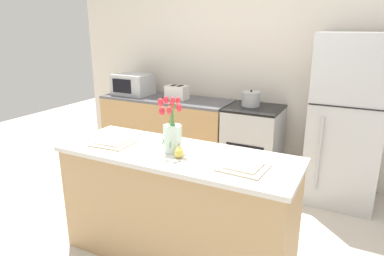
{
  "coord_description": "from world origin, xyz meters",
  "views": [
    {
      "loc": [
        1.18,
        -2.05,
        1.78
      ],
      "look_at": [
        0.0,
        0.25,
        1.0
      ],
      "focal_mm": 32.0,
      "sensor_mm": 36.0,
      "label": 1
    }
  ],
  "objects_px": {
    "toaster": "(177,92)",
    "microwave": "(133,84)",
    "cooking_pot": "(251,99)",
    "plate_setting_right": "(244,166)",
    "stove_range": "(253,145)",
    "flower_vase": "(172,133)",
    "plate_setting_left": "(114,142)",
    "refrigerator": "(346,121)",
    "pear_figurine": "(179,152)"
  },
  "relations": [
    {
      "from": "pear_figurine",
      "to": "plate_setting_right",
      "type": "relative_size",
      "value": 0.34
    },
    {
      "from": "pear_figurine",
      "to": "toaster",
      "type": "distance_m",
      "value": 1.93
    },
    {
      "from": "stove_range",
      "to": "toaster",
      "type": "relative_size",
      "value": 3.22
    },
    {
      "from": "flower_vase",
      "to": "pear_figurine",
      "type": "height_order",
      "value": "flower_vase"
    },
    {
      "from": "flower_vase",
      "to": "plate_setting_right",
      "type": "xyz_separation_m",
      "value": [
        0.57,
        -0.05,
        -0.13
      ]
    },
    {
      "from": "cooking_pot",
      "to": "toaster",
      "type": "bearing_deg",
      "value": -176.2
    },
    {
      "from": "stove_range",
      "to": "pear_figurine",
      "type": "relative_size",
      "value": 8.46
    },
    {
      "from": "refrigerator",
      "to": "microwave",
      "type": "xyz_separation_m",
      "value": [
        -2.62,
        -0.0,
        0.18
      ]
    },
    {
      "from": "pear_figurine",
      "to": "toaster",
      "type": "height_order",
      "value": "toaster"
    },
    {
      "from": "flower_vase",
      "to": "plate_setting_right",
      "type": "height_order",
      "value": "flower_vase"
    },
    {
      "from": "toaster",
      "to": "pear_figurine",
      "type": "bearing_deg",
      "value": -60.03
    },
    {
      "from": "plate_setting_left",
      "to": "toaster",
      "type": "distance_m",
      "value": 1.68
    },
    {
      "from": "plate_setting_right",
      "to": "toaster",
      "type": "distance_m",
      "value": 2.18
    },
    {
      "from": "flower_vase",
      "to": "plate_setting_right",
      "type": "distance_m",
      "value": 0.59
    },
    {
      "from": "microwave",
      "to": "stove_range",
      "type": "bearing_deg",
      "value": 0.02
    },
    {
      "from": "toaster",
      "to": "cooking_pot",
      "type": "distance_m",
      "value": 0.93
    },
    {
      "from": "toaster",
      "to": "flower_vase",
      "type": "bearing_deg",
      "value": -61.55
    },
    {
      "from": "stove_range",
      "to": "microwave",
      "type": "distance_m",
      "value": 1.77
    },
    {
      "from": "toaster",
      "to": "microwave",
      "type": "bearing_deg",
      "value": 178.9
    },
    {
      "from": "stove_range",
      "to": "plate_setting_left",
      "type": "xyz_separation_m",
      "value": [
        -0.64,
        -1.65,
        0.44
      ]
    },
    {
      "from": "refrigerator",
      "to": "plate_setting_left",
      "type": "xyz_separation_m",
      "value": [
        -1.59,
        -1.65,
        0.03
      ]
    },
    {
      "from": "plate_setting_left",
      "to": "toaster",
      "type": "relative_size",
      "value": 1.11
    },
    {
      "from": "plate_setting_right",
      "to": "microwave",
      "type": "xyz_separation_m",
      "value": [
        -2.11,
        1.65,
        0.14
      ]
    },
    {
      "from": "flower_vase",
      "to": "toaster",
      "type": "height_order",
      "value": "flower_vase"
    },
    {
      "from": "refrigerator",
      "to": "plate_setting_right",
      "type": "bearing_deg",
      "value": -107.23
    },
    {
      "from": "plate_setting_left",
      "to": "toaster",
      "type": "bearing_deg",
      "value": 102.3
    },
    {
      "from": "plate_setting_left",
      "to": "microwave",
      "type": "xyz_separation_m",
      "value": [
        -1.03,
        1.65,
        0.14
      ]
    },
    {
      "from": "refrigerator",
      "to": "microwave",
      "type": "distance_m",
      "value": 2.63
    },
    {
      "from": "flower_vase",
      "to": "microwave",
      "type": "relative_size",
      "value": 0.87
    },
    {
      "from": "toaster",
      "to": "microwave",
      "type": "height_order",
      "value": "microwave"
    },
    {
      "from": "plate_setting_left",
      "to": "toaster",
      "type": "height_order",
      "value": "toaster"
    },
    {
      "from": "cooking_pot",
      "to": "flower_vase",
      "type": "bearing_deg",
      "value": -92.41
    },
    {
      "from": "plate_setting_left",
      "to": "microwave",
      "type": "relative_size",
      "value": 0.65
    },
    {
      "from": "plate_setting_right",
      "to": "cooking_pot",
      "type": "relative_size",
      "value": 1.48
    },
    {
      "from": "plate_setting_right",
      "to": "toaster",
      "type": "bearing_deg",
      "value": 131.2
    },
    {
      "from": "stove_range",
      "to": "toaster",
      "type": "xyz_separation_m",
      "value": [
        -0.99,
        -0.01,
        0.54
      ]
    },
    {
      "from": "plate_setting_right",
      "to": "toaster",
      "type": "height_order",
      "value": "toaster"
    },
    {
      "from": "stove_range",
      "to": "plate_setting_right",
      "type": "height_order",
      "value": "plate_setting_right"
    },
    {
      "from": "flower_vase",
      "to": "toaster",
      "type": "relative_size",
      "value": 1.5
    },
    {
      "from": "pear_figurine",
      "to": "stove_range",
      "type": "bearing_deg",
      "value": 89.02
    },
    {
      "from": "toaster",
      "to": "cooking_pot",
      "type": "height_order",
      "value": "cooking_pot"
    },
    {
      "from": "stove_range",
      "to": "flower_vase",
      "type": "xyz_separation_m",
      "value": [
        -0.13,
        -1.6,
        0.58
      ]
    },
    {
      "from": "cooking_pot",
      "to": "plate_setting_right",
      "type": "bearing_deg",
      "value": -73.52
    },
    {
      "from": "refrigerator",
      "to": "cooking_pot",
      "type": "xyz_separation_m",
      "value": [
        -1.01,
        0.05,
        0.12
      ]
    },
    {
      "from": "stove_range",
      "to": "cooking_pot",
      "type": "bearing_deg",
      "value": 143.28
    },
    {
      "from": "refrigerator",
      "to": "toaster",
      "type": "relative_size",
      "value": 6.16
    },
    {
      "from": "cooking_pot",
      "to": "refrigerator",
      "type": "bearing_deg",
      "value": -2.68
    },
    {
      "from": "toaster",
      "to": "microwave",
      "type": "relative_size",
      "value": 0.58
    },
    {
      "from": "pear_figurine",
      "to": "plate_setting_right",
      "type": "distance_m",
      "value": 0.47
    },
    {
      "from": "toaster",
      "to": "microwave",
      "type": "xyz_separation_m",
      "value": [
        -0.68,
        0.01,
        0.05
      ]
    }
  ]
}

